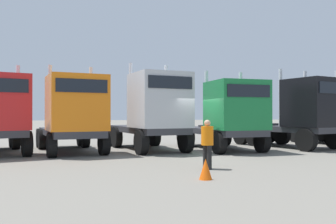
% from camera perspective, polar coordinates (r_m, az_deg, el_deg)
% --- Properties ---
extents(ground, '(200.00, 200.00, 0.00)m').
position_cam_1_polar(ground, '(17.10, 4.86, -6.38)').
color(ground, slate).
extents(semi_truck_orange, '(3.55, 6.60, 4.08)m').
position_cam_1_polar(semi_truck_orange, '(17.00, -14.68, -0.24)').
color(semi_truck_orange, '#333338').
rests_on(semi_truck_orange, ground).
extents(semi_truck_silver, '(3.51, 6.57, 4.31)m').
position_cam_1_polar(semi_truck_silver, '(17.46, -2.19, 0.16)').
color(semi_truck_silver, '#333338').
rests_on(semi_truck_silver, ground).
extents(semi_truck_green, '(2.79, 6.33, 3.95)m').
position_cam_1_polar(semi_truck_green, '(17.90, 9.63, -0.52)').
color(semi_truck_green, '#333338').
rests_on(semi_truck_green, ground).
extents(semi_truck_black, '(3.94, 6.36, 4.18)m').
position_cam_1_polar(semi_truck_black, '(20.14, 20.51, -0.11)').
color(semi_truck_black, '#333338').
rests_on(semi_truck_black, ground).
extents(visitor_in_hivis, '(0.44, 0.45, 1.61)m').
position_cam_1_polar(visitor_in_hivis, '(11.86, 6.22, -4.53)').
color(visitor_in_hivis, black).
rests_on(visitor_in_hivis, ground).
extents(traffic_cone_near, '(0.36, 0.36, 0.58)m').
position_cam_1_polar(traffic_cone_near, '(10.02, 5.96, -8.95)').
color(traffic_cone_near, '#F2590C').
rests_on(traffic_cone_near, ground).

